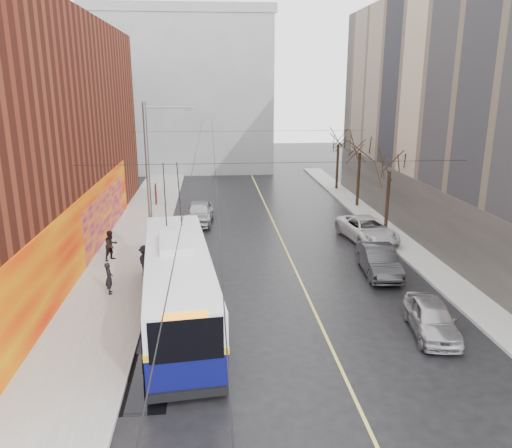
{
  "coord_description": "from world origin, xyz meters",
  "views": [
    {
      "loc": [
        -2.95,
        -16.35,
        9.83
      ],
      "look_at": [
        -0.81,
        7.48,
        3.12
      ],
      "focal_mm": 35.0,
      "sensor_mm": 36.0,
      "label": 1
    }
  ],
  "objects_px": {
    "parked_car_b": "(379,260)",
    "following_car": "(199,213)",
    "tree_mid": "(360,144)",
    "streetlight_pole": "(152,182)",
    "pedestrian_c": "(145,261)",
    "tree_near": "(390,160)",
    "parked_car_a": "(432,318)",
    "parked_car_c": "(367,229)",
    "pedestrian_a": "(109,278)",
    "tree_far": "(339,136)",
    "pedestrian_b": "(111,245)",
    "trolleybus": "(178,284)"
  },
  "relations": [
    {
      "from": "parked_car_b",
      "to": "following_car",
      "type": "height_order",
      "value": "following_car"
    },
    {
      "from": "tree_mid",
      "to": "parked_car_b",
      "type": "distance_m",
      "value": 15.91
    },
    {
      "from": "streetlight_pole",
      "to": "pedestrian_c",
      "type": "height_order",
      "value": "streetlight_pole"
    },
    {
      "from": "tree_near",
      "to": "parked_car_a",
      "type": "relative_size",
      "value": 1.58
    },
    {
      "from": "tree_mid",
      "to": "following_car",
      "type": "xyz_separation_m",
      "value": [
        -12.94,
        -3.84,
        -4.45
      ]
    },
    {
      "from": "following_car",
      "to": "parked_car_c",
      "type": "bearing_deg",
      "value": -21.33
    },
    {
      "from": "tree_mid",
      "to": "parked_car_b",
      "type": "bearing_deg",
      "value": -101.98
    },
    {
      "from": "pedestrian_a",
      "to": "tree_far",
      "type": "bearing_deg",
      "value": -49.1
    },
    {
      "from": "tree_mid",
      "to": "parked_car_b",
      "type": "height_order",
      "value": "tree_mid"
    },
    {
      "from": "tree_mid",
      "to": "following_car",
      "type": "height_order",
      "value": "tree_mid"
    },
    {
      "from": "tree_far",
      "to": "pedestrian_b",
      "type": "xyz_separation_m",
      "value": [
        -17.74,
        -18.81,
        -4.12
      ]
    },
    {
      "from": "parked_car_c",
      "to": "pedestrian_a",
      "type": "bearing_deg",
      "value": -161.78
    },
    {
      "from": "parked_car_c",
      "to": "pedestrian_c",
      "type": "xyz_separation_m",
      "value": [
        -13.5,
        -5.47,
        0.24
      ]
    },
    {
      "from": "following_car",
      "to": "pedestrian_a",
      "type": "height_order",
      "value": "pedestrian_a"
    },
    {
      "from": "tree_far",
      "to": "pedestrian_c",
      "type": "relative_size",
      "value": 3.87
    },
    {
      "from": "streetlight_pole",
      "to": "pedestrian_b",
      "type": "height_order",
      "value": "streetlight_pole"
    },
    {
      "from": "parked_car_a",
      "to": "tree_far",
      "type": "bearing_deg",
      "value": 91.75
    },
    {
      "from": "parked_car_c",
      "to": "following_car",
      "type": "xyz_separation_m",
      "value": [
        -10.94,
        5.28,
        0.04
      ]
    },
    {
      "from": "tree_near",
      "to": "tree_far",
      "type": "bearing_deg",
      "value": 90.0
    },
    {
      "from": "parked_car_c",
      "to": "pedestrian_b",
      "type": "xyz_separation_m",
      "value": [
        -15.74,
        -2.7,
        0.26
      ]
    },
    {
      "from": "trolleybus",
      "to": "pedestrian_a",
      "type": "height_order",
      "value": "trolleybus"
    },
    {
      "from": "following_car",
      "to": "pedestrian_b",
      "type": "height_order",
      "value": "pedestrian_b"
    },
    {
      "from": "streetlight_pole",
      "to": "parked_car_b",
      "type": "height_order",
      "value": "streetlight_pole"
    },
    {
      "from": "tree_far",
      "to": "parked_car_a",
      "type": "relative_size",
      "value": 1.62
    },
    {
      "from": "tree_mid",
      "to": "pedestrian_c",
      "type": "xyz_separation_m",
      "value": [
        -15.5,
        -14.58,
        -4.25
      ]
    },
    {
      "from": "pedestrian_b",
      "to": "pedestrian_c",
      "type": "height_order",
      "value": "pedestrian_b"
    },
    {
      "from": "tree_near",
      "to": "trolleybus",
      "type": "height_order",
      "value": "tree_near"
    },
    {
      "from": "tree_near",
      "to": "parked_car_c",
      "type": "relative_size",
      "value": 1.17
    },
    {
      "from": "tree_mid",
      "to": "parked_car_b",
      "type": "xyz_separation_m",
      "value": [
        -3.17,
        -14.93,
        -4.49
      ]
    },
    {
      "from": "parked_car_a",
      "to": "parked_car_c",
      "type": "distance_m",
      "value": 12.56
    },
    {
      "from": "streetlight_pole",
      "to": "parked_car_c",
      "type": "relative_size",
      "value": 1.64
    },
    {
      "from": "trolleybus",
      "to": "pedestrian_b",
      "type": "xyz_separation_m",
      "value": [
        -4.26,
        7.54,
        -0.62
      ]
    },
    {
      "from": "parked_car_c",
      "to": "pedestrian_b",
      "type": "relative_size",
      "value": 3.15
    },
    {
      "from": "streetlight_pole",
      "to": "trolleybus",
      "type": "bearing_deg",
      "value": -75.39
    },
    {
      "from": "streetlight_pole",
      "to": "tree_far",
      "type": "distance_m",
      "value": 25.09
    },
    {
      "from": "tree_far",
      "to": "parked_car_b",
      "type": "height_order",
      "value": "tree_far"
    },
    {
      "from": "trolleybus",
      "to": "parked_car_b",
      "type": "relative_size",
      "value": 2.73
    },
    {
      "from": "streetlight_pole",
      "to": "following_car",
      "type": "distance_m",
      "value": 10.25
    },
    {
      "from": "pedestrian_c",
      "to": "pedestrian_b",
      "type": "bearing_deg",
      "value": 3.47
    },
    {
      "from": "tree_near",
      "to": "pedestrian_c",
      "type": "xyz_separation_m",
      "value": [
        -15.5,
        -7.58,
        -3.98
      ]
    },
    {
      "from": "following_car",
      "to": "pedestrian_b",
      "type": "relative_size",
      "value": 2.71
    },
    {
      "from": "streetlight_pole",
      "to": "tree_mid",
      "type": "height_order",
      "value": "streetlight_pole"
    },
    {
      "from": "tree_near",
      "to": "tree_mid",
      "type": "relative_size",
      "value": 0.96
    },
    {
      "from": "tree_near",
      "to": "parked_car_a",
      "type": "height_order",
      "value": "tree_near"
    },
    {
      "from": "tree_mid",
      "to": "pedestrian_c",
      "type": "height_order",
      "value": "tree_mid"
    },
    {
      "from": "following_car",
      "to": "tree_near",
      "type": "bearing_deg",
      "value": -9.32
    },
    {
      "from": "tree_mid",
      "to": "following_car",
      "type": "bearing_deg",
      "value": -163.48
    },
    {
      "from": "trolleybus",
      "to": "pedestrian_c",
      "type": "height_order",
      "value": "trolleybus"
    },
    {
      "from": "parked_car_a",
      "to": "following_car",
      "type": "xyz_separation_m",
      "value": [
        -9.74,
        17.78,
        0.11
      ]
    },
    {
      "from": "parked_car_c",
      "to": "pedestrian_b",
      "type": "distance_m",
      "value": 15.98
    }
  ]
}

